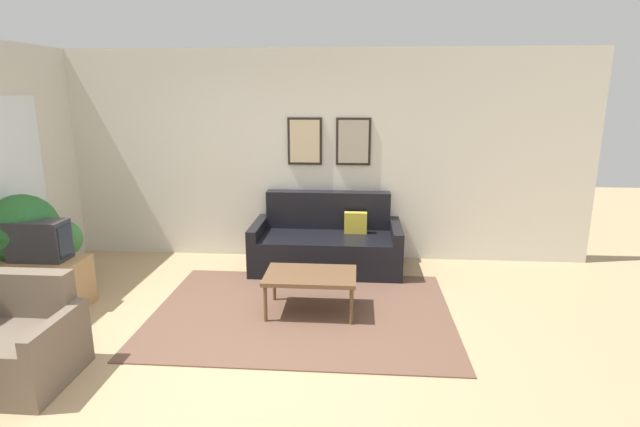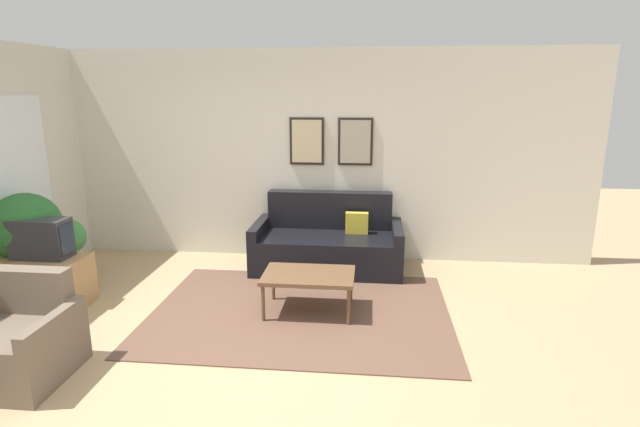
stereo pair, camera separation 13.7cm
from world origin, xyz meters
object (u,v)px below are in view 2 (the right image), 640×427
object	(u,v)px
coffee_table	(309,277)
potted_plant_tall	(26,230)
couch	(328,244)
tv	(41,238)
armchair	(15,344)

from	to	relation	value
coffee_table	potted_plant_tall	bearing A→B (deg)	177.91
couch	tv	distance (m)	3.16
tv	potted_plant_tall	world-z (taller)	potted_plant_tall
couch	armchair	world-z (taller)	couch
couch	armchair	size ratio (longest dim) A/B	2.23
couch	potted_plant_tall	world-z (taller)	potted_plant_tall
tv	armchair	distance (m)	1.48
couch	coffee_table	world-z (taller)	couch
armchair	potted_plant_tall	size ratio (longest dim) A/B	0.72
tv	potted_plant_tall	bearing A→B (deg)	145.89
couch	tv	world-z (taller)	tv
tv	coffee_table	bearing A→B (deg)	2.06
tv	potted_plant_tall	xyz separation A→B (m)	(-0.31, 0.21, 0.01)
tv	potted_plant_tall	distance (m)	0.37
coffee_table	armchair	size ratio (longest dim) A/B	1.10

